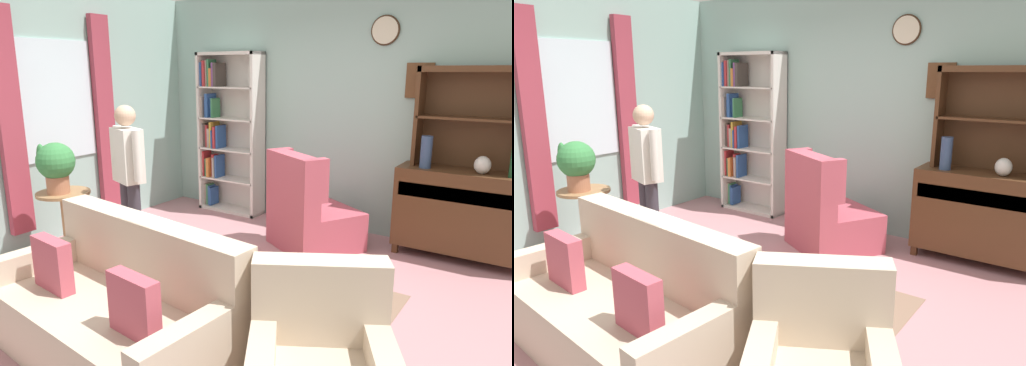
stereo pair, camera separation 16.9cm
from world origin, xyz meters
The scene contains 16 objects.
ground_plane centered at (0.00, 0.00, -0.01)m, with size 5.40×4.60×0.02m, color #B27A7F.
wall_back centered at (0.01, 2.13, 1.41)m, with size 5.00×0.09×2.80m.
wall_left centered at (-2.52, 0.02, 1.40)m, with size 0.16×4.20×2.80m.
area_rug centered at (0.20, -0.30, 0.00)m, with size 2.22×2.14×0.01m, color #846651.
bookshelf centered at (-1.54, 1.94, 1.08)m, with size 0.90×0.30×2.10m.
sideboard centered at (1.48, 1.86, 0.51)m, with size 1.30×0.45×0.92m.
sideboard_hutch centered at (1.48, 1.97, 1.56)m, with size 1.10×0.26×1.00m.
vase_tall centered at (1.09, 1.78, 1.08)m, with size 0.11×0.11×0.32m, color #33476B.
vase_round centered at (1.61, 1.79, 1.01)m, with size 0.15×0.15×0.17m, color beige.
couch_floral centered at (-0.09, -1.17, 0.31)m, with size 1.87×1.02×0.90m.
wingback_chair centered at (0.06, 1.28, 0.38)m, with size 1.08×1.08×1.05m.
plant_stand centered at (-1.89, -0.29, 0.42)m, with size 0.52×0.52×0.69m.
potted_plant_large centered at (-1.89, -0.35, 0.98)m, with size 0.37×0.37×0.51m.
person_reading centered at (-1.26, 0.01, 0.91)m, with size 0.52×0.30×1.56m.
coffee_table centered at (0.14, -0.38, 0.35)m, with size 0.80×0.50×0.42m.
book_stack centered at (0.28, -0.29, 0.47)m, with size 0.20×0.15×0.10m.
Camera 1 is at (2.21, -2.98, 1.88)m, focal length 32.66 mm.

